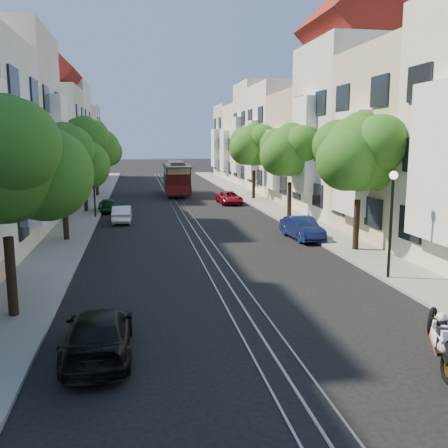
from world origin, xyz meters
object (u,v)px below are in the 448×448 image
lamp_east (392,209)px  sportbike_rider (442,340)px  tree_w_a (5,165)px  tree_w_b (64,160)px  tree_w_c (84,145)px  parked_car_w_far (108,205)px  tree_e_c (291,152)px  parked_car_e_far (229,198)px  parked_car_w_mid (122,214)px  lamp_west (94,178)px  parked_car_w_near (99,334)px  tree_e_d (255,146)px  tree_e_b (361,155)px  parked_car_e_mid (302,228)px  cable_car (177,177)px  tree_w_d (96,148)px

lamp_east → sportbike_rider: size_ratio=2.17×
tree_w_a → tree_w_b: (-0.00, 12.00, -0.34)m
sportbike_rider → tree_w_c: bearing=125.1°
tree_w_c → parked_car_w_far: bearing=-3.8°
tree_e_c → tree_w_a: tree_w_a is taller
parked_car_e_far → parked_car_w_mid: 12.06m
lamp_west → tree_w_a: bearing=-92.4°
tree_e_c → parked_car_w_near: (-11.66, -21.20, -4.00)m
tree_e_d → parked_car_w_near: size_ratio=1.66×
tree_e_c → tree_w_b: tree_e_c is taller
tree_w_a → tree_w_b: size_ratio=1.07×
lamp_west → sportbike_rider: size_ratio=2.17×
tree_e_b → parked_car_e_far: bearing=98.5°
tree_w_c → parked_car_e_far: (11.54, 3.15, -4.54)m
sportbike_rider → parked_car_e_mid: (1.92, 15.92, -0.19)m
parked_car_w_far → cable_car: bearing=-126.8°
tree_w_d → parked_car_w_mid: size_ratio=1.91×
tree_w_a → cable_car: 34.85m
parked_car_e_far → parked_car_w_near: (-8.80, -29.34, 0.07)m
tree_w_c → parked_car_e_mid: bearing=-44.6°
parked_car_w_mid → parked_car_w_far: bearing=-75.9°
lamp_west → sportbike_rider: 27.47m
tree_e_c → parked_car_w_mid: 12.34m
tree_e_d → tree_w_c: bearing=-157.4°
tree_w_c → parked_car_w_near: bearing=-84.0°
tree_w_b → lamp_west: 8.22m
tree_e_b → parked_car_w_mid: (-11.66, 10.90, -4.17)m
cable_car → parked_car_w_mid: cable_car is taller
tree_e_b → tree_e_c: 11.00m
tree_e_c → parked_car_e_far: 9.54m
tree_e_d → tree_w_d: size_ratio=1.05×
parked_car_e_far → parked_car_e_mid: bearing=-87.3°
sportbike_rider → parked_car_w_far: (-9.28, 28.38, -0.26)m
parked_car_w_near → tree_w_b: bearing=-80.0°
tree_e_b → tree_w_c: bearing=132.0°
tree_e_b → parked_car_e_mid: tree_e_b is taller
tree_w_b → tree_w_d: bearing=90.0°
tree_w_c → tree_w_d: tree_w_c is taller
tree_w_b → parked_car_w_mid: 7.55m
tree_w_b → parked_car_w_near: tree_w_b is taller
parked_car_w_far → tree_e_c: bearing=151.5°
lamp_east → lamp_west: bearing=125.0°
tree_w_c → cable_car: bearing=54.9°
parked_car_w_near → parked_car_w_mid: parked_car_w_near is taller
tree_e_b → tree_e_c: tree_e_b is taller
parked_car_e_mid → parked_car_e_far: size_ratio=0.97×
tree_w_c → parked_car_w_far: size_ratio=2.24×
tree_w_a → tree_w_c: bearing=90.0°
tree_w_b → parked_car_e_mid: 13.38m
tree_w_a → lamp_west: tree_w_a is taller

